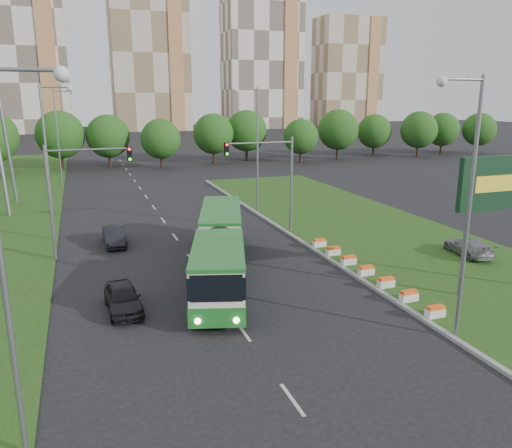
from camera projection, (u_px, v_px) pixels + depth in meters
name	position (u px, v px, depth m)	size (l,w,h in m)	color
ground	(259.00, 282.00, 30.77)	(360.00, 360.00, 0.00)	black
grass_median	(371.00, 231.00, 42.26)	(14.00, 60.00, 0.15)	#1F4212
median_kerb	(296.00, 238.00, 40.01)	(0.30, 60.00, 0.18)	gray
lane_markings	(160.00, 216.00, 48.07)	(0.20, 100.00, 0.01)	#B0B0A9
flower_planters	(366.00, 270.00, 31.54)	(1.10, 13.70, 0.60)	silver
billboard	(503.00, 188.00, 27.71)	(6.00, 0.37, 8.00)	slate
traffic_mast_median	(273.00, 171.00, 40.13)	(5.76, 0.32, 8.00)	slate
traffic_mast_left	(73.00, 183.00, 34.32)	(5.76, 0.32, 8.00)	slate
street_lamps	(177.00, 167.00, 37.45)	(36.00, 60.00, 12.00)	slate
tree_line	(204.00, 138.00, 83.14)	(120.00, 8.00, 9.00)	#1E4C14
apartment_tower_cwest	(18.00, 47.00, 153.33)	(28.00, 15.00, 52.00)	beige
apartment_tower_ceast	(149.00, 54.00, 166.49)	(25.00, 15.00, 50.00)	beige
apartment_tower_east	(262.00, 62.00, 179.77)	(27.00, 15.00, 47.00)	beige
midrise_east	(347.00, 73.00, 191.94)	(24.00, 14.00, 40.00)	beige
articulated_bus	(216.00, 247.00, 31.93)	(2.77, 17.77, 2.93)	silver
car_left_near	(123.00, 298.00, 26.50)	(1.72, 4.28, 1.46)	black
car_left_far	(114.00, 236.00, 38.44)	(1.54, 4.42, 1.46)	black
car_median	(468.00, 247.00, 35.46)	(1.72, 4.23, 1.23)	gray
pedestrian	(215.00, 304.00, 25.49)	(0.59, 0.39, 1.62)	gray
shopping_trolley	(232.00, 317.00, 25.26)	(0.35, 0.37, 0.59)	orange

